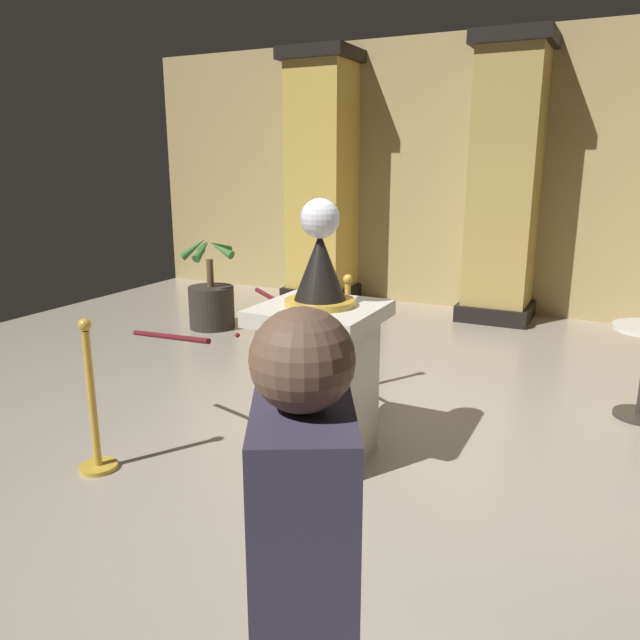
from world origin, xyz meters
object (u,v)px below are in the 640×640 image
stanchion_near (347,352)px  bystander_guest (304,633)px  stanchion_far (94,419)px  potted_palm_left (211,300)px  pedestal_clock (320,364)px

stanchion_near → bystander_guest: bearing=-67.5°
stanchion_far → potted_palm_left: bearing=114.1°
pedestal_clock → bystander_guest: bearing=-64.3°
bystander_guest → stanchion_near: bearing=112.5°
pedestal_clock → stanchion_far: pedestal_clock is taller
stanchion_near → potted_palm_left: potted_palm_left is taller
potted_palm_left → stanchion_far: bearing=-65.9°
pedestal_clock → stanchion_near: (-0.34, 1.20, -0.31)m
stanchion_far → bystander_guest: bystander_guest is taller
potted_palm_left → bystander_guest: size_ratio=0.67×
stanchion_near → potted_palm_left: size_ratio=0.92×
stanchion_near → stanchion_far: (-0.87, -1.98, -0.01)m
stanchion_near → potted_palm_left: (-2.29, 1.20, -0.03)m
pedestal_clock → stanchion_far: size_ratio=1.71×
pedestal_clock → potted_palm_left: size_ratio=1.55×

